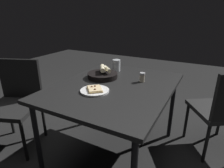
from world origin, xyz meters
TOP-DOWN VIEW (x-y plane):
  - ground at (0.00, 0.00)m, footprint 8.00×8.00m
  - dining_table at (0.00, 0.00)m, footprint 0.91×1.17m
  - pizza_plate at (-0.07, -0.20)m, footprint 0.22×0.22m
  - bread_basket at (-0.18, 0.11)m, footprint 0.28×0.28m
  - beer_glass at (-0.17, 0.36)m, footprint 0.08×0.08m
  - pepper_shaker at (0.17, 0.18)m, footprint 0.05×0.05m
  - chair_far at (-0.94, -0.28)m, footprint 0.57×0.57m

SIDE VIEW (x-z plane):
  - ground at x=0.00m, z-range 0.00..0.00m
  - chair_far at x=-0.94m, z-range 0.07..0.92m
  - dining_table at x=0.00m, z-range 0.30..1.01m
  - pizza_plate at x=-0.07m, z-range 0.70..0.74m
  - bread_basket at x=-0.18m, z-range 0.69..0.79m
  - pepper_shaker at x=0.17m, z-range 0.70..0.79m
  - beer_glass at x=-0.17m, z-range 0.70..0.82m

